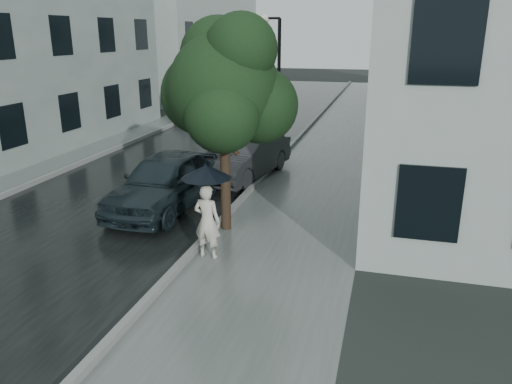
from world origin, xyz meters
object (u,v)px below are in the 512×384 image
(car_far, at_px, (244,156))
(street_tree, at_px, (225,86))
(car_near, at_px, (165,181))
(pedestrian, at_px, (207,221))
(lamp_post, at_px, (275,83))

(car_far, bearing_deg, street_tree, -69.20)
(car_near, bearing_deg, pedestrian, -47.15)
(car_near, relative_size, car_far, 1.01)
(street_tree, height_order, lamp_post, lamp_post)
(lamp_post, bearing_deg, street_tree, -78.24)
(pedestrian, xyz_separation_m, lamp_post, (-0.39, 8.05, 2.19))
(street_tree, xyz_separation_m, car_far, (-0.86, 4.47, -2.78))
(pedestrian, height_order, car_far, pedestrian)
(street_tree, bearing_deg, car_far, 100.89)
(street_tree, relative_size, car_far, 1.14)
(street_tree, bearing_deg, lamp_post, 92.28)
(pedestrian, bearing_deg, car_far, -75.37)
(street_tree, distance_m, lamp_post, 6.28)
(pedestrian, distance_m, lamp_post, 8.35)
(lamp_post, xyz_separation_m, car_near, (-1.86, -5.36, -2.23))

